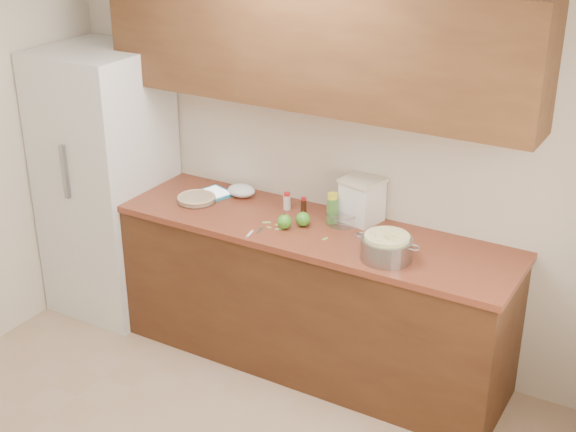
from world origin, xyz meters
The scene contains 21 objects.
room_shell centered at (0.00, 0.00, 1.30)m, with size 3.60×3.60×3.60m.
counter_run centered at (0.00, 1.48, 0.46)m, with size 2.64×0.68×0.92m.
upper_cabinets centered at (0.00, 1.63, 1.95)m, with size 2.60×0.34×0.70m, color brown.
fridge centered at (-1.44, 1.44, 0.90)m, with size 0.70×0.70×1.80m, color silver.
pie centered at (-0.71, 1.44, 0.94)m, with size 0.25×0.25×0.04m.
colander centered at (0.63, 1.32, 0.99)m, with size 0.37×0.28×0.14m.
flour_canister centered at (0.31, 1.70, 1.06)m, with size 0.26×0.26×0.27m.
tablet centered at (-0.68, 1.61, 0.93)m, with size 0.25×0.22×0.02m.
paring_knife centered at (-0.16, 1.21, 0.93)m, with size 0.04×0.17×0.02m.
lemon_bottle centered at (0.16, 1.60, 1.01)m, with size 0.07×0.07×0.18m.
cinnamon_shaker centered at (-0.16, 1.63, 0.97)m, with size 0.04×0.04×0.11m.
vanilla_bottle centered at (-0.05, 1.63, 0.97)m, with size 0.04×0.04×0.10m.
mixing_bowl centered at (0.23, 1.61, 0.96)m, with size 0.20×0.20×0.07m.
paper_towel centered at (-0.52, 1.66, 0.96)m, with size 0.18×0.15×0.08m, color white.
apple_left centered at (-0.03, 1.38, 0.96)m, with size 0.09×0.09×0.10m.
apple_center centered at (0.04, 1.46, 0.96)m, with size 0.09×0.09×0.10m.
peel_a centered at (-0.12, 1.34, 0.92)m, with size 0.03×0.01×0.00m, color #97C25E.
peel_b centered at (0.24, 1.37, 0.92)m, with size 0.04×0.01×0.00m, color #97C25E.
peel_c centered at (-0.16, 1.40, 0.92)m, with size 0.05×0.02×0.00m, color #97C25E.
peel_d centered at (-0.06, 1.35, 0.92)m, with size 0.05×0.02×0.00m, color #97C25E.
peel_e centered at (-0.09, 1.40, 0.92)m, with size 0.04×0.01×0.00m, color #97C25E.
Camera 1 is at (2.10, -2.25, 2.89)m, focal length 50.00 mm.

